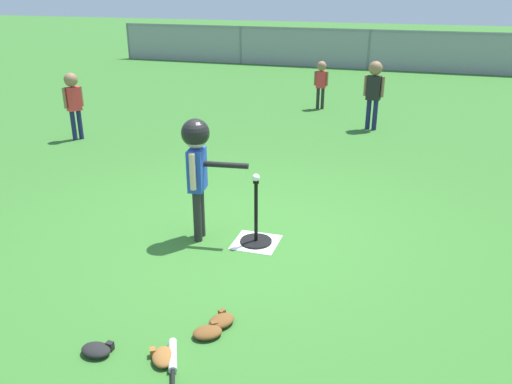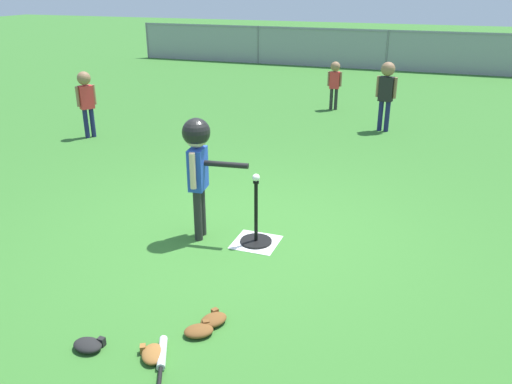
{
  "view_description": "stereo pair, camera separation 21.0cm",
  "coord_description": "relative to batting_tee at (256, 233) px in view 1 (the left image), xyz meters",
  "views": [
    {
      "loc": [
        1.51,
        -4.57,
        2.45
      ],
      "look_at": [
        0.12,
        -0.1,
        0.55
      ],
      "focal_mm": 36.56,
      "sensor_mm": 36.0,
      "label": 1
    },
    {
      "loc": [
        1.71,
        -4.51,
        2.45
      ],
      "look_at": [
        0.12,
        -0.1,
        0.55
      ],
      "focal_mm": 36.56,
      "sensor_mm": 36.0,
      "label": 2
    }
  ],
  "objects": [
    {
      "name": "ground_plane",
      "position": [
        -0.12,
        0.1,
        -0.1
      ],
      "size": [
        60.0,
        60.0,
        0.0
      ],
      "primitive_type": "plane",
      "color": "#336B28"
    },
    {
      "name": "batter_child",
      "position": [
        -0.57,
        -0.07,
        0.79
      ],
      "size": [
        0.65,
        0.35,
        1.25
      ],
      "color": "#262626",
      "rests_on": "ground_plane"
    },
    {
      "name": "glove_tossed_aside",
      "position": [
        -0.09,
        -1.88,
        -0.07
      ],
      "size": [
        0.25,
        0.27,
        0.07
      ],
      "color": "brown",
      "rests_on": "ground_plane"
    },
    {
      "name": "baseball_on_tee",
      "position": [
        0.0,
        0.0,
        0.6
      ],
      "size": [
        0.07,
        0.07,
        0.07
      ],
      "primitive_type": "sphere",
      "color": "white",
      "rests_on": "batting_tee"
    },
    {
      "name": "home_plate",
      "position": [
        -0.0,
        -0.0,
        -0.1
      ],
      "size": [
        0.44,
        0.44,
        0.01
      ],
      "primitive_type": "cube",
      "color": "white",
      "rests_on": "ground_plane"
    },
    {
      "name": "glove_near_bats",
      "position": [
        0.1,
        -1.54,
        -0.07
      ],
      "size": [
        0.27,
        0.25,
        0.07
      ],
      "color": "brown",
      "rests_on": "ground_plane"
    },
    {
      "name": "glove_outfield_drop",
      "position": [
        0.15,
        -1.37,
        -0.07
      ],
      "size": [
        0.25,
        0.27,
        0.07
      ],
      "color": "brown",
      "rests_on": "ground_plane"
    },
    {
      "name": "fielder_near_left",
      "position": [
        -3.92,
        2.65,
        0.6
      ],
      "size": [
        0.23,
        0.28,
        1.1
      ],
      "color": "#191E4C",
      "rests_on": "ground_plane"
    },
    {
      "name": "outfield_fence",
      "position": [
        -0.12,
        11.6,
        0.51
      ],
      "size": [
        16.06,
        0.06,
        1.15
      ],
      "color": "slate",
      "rests_on": "ground_plane"
    },
    {
      "name": "fielder_deep_left",
      "position": [
        -0.5,
        6.05,
        0.52
      ],
      "size": [
        0.29,
        0.19,
        0.97
      ],
      "color": "#262626",
      "rests_on": "ground_plane"
    },
    {
      "name": "spare_bat_silver",
      "position": [
        -0.01,
        -1.9,
        -0.07
      ],
      "size": [
        0.32,
        0.59,
        0.06
      ],
      "color": "silver",
      "rests_on": "ground_plane"
    },
    {
      "name": "glove_by_plate",
      "position": [
        -0.57,
        -1.95,
        -0.07
      ],
      "size": [
        0.23,
        0.18,
        0.07
      ],
      "color": "black",
      "rests_on": "ground_plane"
    },
    {
      "name": "batting_tee",
      "position": [
        0.0,
        0.0,
        0.0
      ],
      "size": [
        0.32,
        0.32,
        0.66
      ],
      "color": "black",
      "rests_on": "ground_plane"
    },
    {
      "name": "fielder_deep_center",
      "position": [
        0.66,
        4.72,
        0.66
      ],
      "size": [
        0.35,
        0.24,
        1.19
      ],
      "color": "#191E4C",
      "rests_on": "ground_plane"
    }
  ]
}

